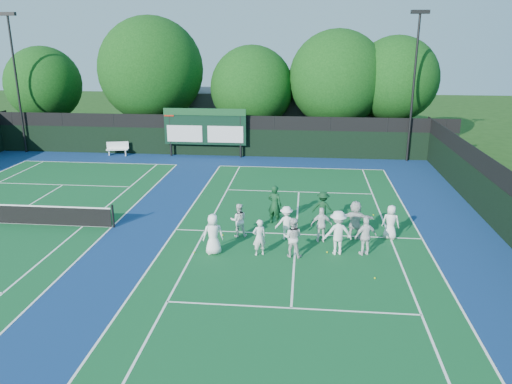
# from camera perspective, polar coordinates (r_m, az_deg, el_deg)

# --- Properties ---
(ground) EXTENTS (120.00, 120.00, 0.00)m
(ground) POSITION_cam_1_polar(r_m,az_deg,el_deg) (21.45, 4.53, -5.85)
(ground) COLOR #183B10
(ground) RESTS_ON ground
(court_apron) EXTENTS (34.00, 32.00, 0.01)m
(court_apron) POSITION_cam_1_polar(r_m,az_deg,el_deg) (23.25, -10.39, -4.21)
(court_apron) COLOR navy
(court_apron) RESTS_ON ground
(near_court) EXTENTS (11.05, 23.85, 0.01)m
(near_court) POSITION_cam_1_polar(r_m,az_deg,el_deg) (22.37, 4.60, -4.82)
(near_court) COLOR #105025
(near_court) RESTS_ON ground
(left_court) EXTENTS (11.05, 23.85, 0.01)m
(left_court) POSITION_cam_1_polar(r_m,az_deg,el_deg) (26.56, -27.25, -3.16)
(left_court) COLOR #105025
(left_court) RESTS_ON ground
(back_fence) EXTENTS (34.00, 0.08, 3.00)m
(back_fence) POSITION_cam_1_polar(r_m,az_deg,el_deg) (36.97, -4.16, 6.22)
(back_fence) COLOR black
(back_fence) RESTS_ON ground
(divider_fence_right) EXTENTS (0.08, 32.00, 3.00)m
(divider_fence_right) POSITION_cam_1_polar(r_m,az_deg,el_deg) (23.56, 27.14, -2.10)
(divider_fence_right) COLOR black
(divider_fence_right) RESTS_ON ground
(scoreboard) EXTENTS (6.00, 0.21, 3.55)m
(scoreboard) POSITION_cam_1_polar(r_m,az_deg,el_deg) (36.61, -5.87, 7.39)
(scoreboard) COLOR black
(scoreboard) RESTS_ON ground
(clubhouse) EXTENTS (18.00, 6.00, 4.00)m
(clubhouse) POSITION_cam_1_polar(r_m,az_deg,el_deg) (44.27, 2.78, 8.91)
(clubhouse) COLOR #57575C
(clubhouse) RESTS_ON ground
(light_pole_left) EXTENTS (1.20, 0.30, 10.12)m
(light_pole_left) POSITION_cam_1_polar(r_m,az_deg,el_deg) (41.41, -25.86, 12.68)
(light_pole_left) COLOR black
(light_pole_left) RESTS_ON ground
(light_pole_right) EXTENTS (1.20, 0.30, 10.12)m
(light_pole_right) POSITION_cam_1_polar(r_m,az_deg,el_deg) (36.23, 17.71, 13.14)
(light_pole_right) COLOR black
(light_pole_right) RESTS_ON ground
(bench) EXTENTS (1.64, 0.81, 1.00)m
(bench) POSITION_cam_1_polar(r_m,az_deg,el_deg) (38.58, -15.55, 4.86)
(bench) COLOR white
(bench) RESTS_ON ground
(tree_a) EXTENTS (6.02, 6.02, 7.79)m
(tree_a) POSITION_cam_1_polar(r_m,az_deg,el_deg) (44.81, -22.86, 11.10)
(tree_a) COLOR black
(tree_a) RESTS_ON ground
(tree_b) EXTENTS (8.22, 8.22, 10.08)m
(tree_b) POSITION_cam_1_polar(r_m,az_deg,el_deg) (41.24, -11.66, 13.24)
(tree_b) COLOR black
(tree_b) RESTS_ON ground
(tree_c) EXTENTS (6.45, 6.45, 7.90)m
(tree_c) POSITION_cam_1_polar(r_m,az_deg,el_deg) (39.73, -0.24, 11.62)
(tree_c) COLOR black
(tree_c) RESTS_ON ground
(tree_d) EXTENTS (7.34, 7.34, 9.08)m
(tree_d) POSITION_cam_1_polar(r_m,az_deg,el_deg) (39.52, 9.47, 12.41)
(tree_d) COLOR black
(tree_d) RESTS_ON ground
(tree_e) EXTENTS (6.40, 6.40, 8.62)m
(tree_e) POSITION_cam_1_polar(r_m,az_deg,el_deg) (40.02, 15.84, 12.09)
(tree_e) COLOR black
(tree_e) RESTS_ON ground
(tennis_ball_0) EXTENTS (0.07, 0.07, 0.07)m
(tennis_ball_0) POSITION_cam_1_polar(r_m,az_deg,el_deg) (20.60, -7.08, -6.85)
(tennis_ball_0) COLOR #AAC417
(tennis_ball_0) RESTS_ON ground
(tennis_ball_1) EXTENTS (0.07, 0.07, 0.07)m
(tennis_ball_1) POSITION_cam_1_polar(r_m,az_deg,el_deg) (25.27, 13.27, -2.56)
(tennis_ball_1) COLOR #AAC417
(tennis_ball_1) RESTS_ON ground
(tennis_ball_2) EXTENTS (0.07, 0.07, 0.07)m
(tennis_ball_2) POSITION_cam_1_polar(r_m,az_deg,el_deg) (18.88, 13.43, -9.55)
(tennis_ball_2) COLOR #AAC417
(tennis_ball_2) RESTS_ON ground
(tennis_ball_3) EXTENTS (0.07, 0.07, 0.07)m
(tennis_ball_3) POSITION_cam_1_polar(r_m,az_deg,el_deg) (22.18, -3.83, -4.94)
(tennis_ball_3) COLOR #AAC417
(tennis_ball_3) RESTS_ON ground
(tennis_ball_4) EXTENTS (0.07, 0.07, 0.07)m
(tennis_ball_4) POSITION_cam_1_polar(r_m,az_deg,el_deg) (23.57, 4.71, -3.59)
(tennis_ball_4) COLOR #AAC417
(tennis_ball_4) RESTS_ON ground
(tennis_ball_5) EXTENTS (0.07, 0.07, 0.07)m
(tennis_ball_5) POSITION_cam_1_polar(r_m,az_deg,el_deg) (20.64, 8.13, -6.83)
(tennis_ball_5) COLOR #AAC417
(tennis_ball_5) RESTS_ON ground
(player_front_0) EXTENTS (0.95, 0.75, 1.69)m
(player_front_0) POSITION_cam_1_polar(r_m,az_deg,el_deg) (20.15, -4.93, -4.82)
(player_front_0) COLOR white
(player_front_0) RESTS_ON ground
(player_front_1) EXTENTS (0.66, 0.56, 1.52)m
(player_front_1) POSITION_cam_1_polar(r_m,az_deg,el_deg) (19.98, 0.38, -5.22)
(player_front_1) COLOR white
(player_front_1) RESTS_ON ground
(player_front_2) EXTENTS (0.88, 0.73, 1.63)m
(player_front_2) POSITION_cam_1_polar(r_m,az_deg,el_deg) (19.90, 4.21, -5.19)
(player_front_2) COLOR silver
(player_front_2) RESTS_ON ground
(player_front_3) EXTENTS (1.30, 0.92, 1.84)m
(player_front_3) POSITION_cam_1_polar(r_m,az_deg,el_deg) (20.30, 9.32, -4.61)
(player_front_3) COLOR white
(player_front_3) RESTS_ON ground
(player_front_4) EXTENTS (1.01, 0.71, 1.60)m
(player_front_4) POSITION_cam_1_polar(r_m,az_deg,el_deg) (20.46, 12.43, -4.97)
(player_front_4) COLOR white
(player_front_4) RESTS_ON ground
(player_back_0) EXTENTS (0.81, 0.68, 1.51)m
(player_back_0) POSITION_cam_1_polar(r_m,az_deg,el_deg) (21.86, -1.99, -3.23)
(player_back_0) COLOR white
(player_back_0) RESTS_ON ground
(player_back_1) EXTENTS (1.05, 0.72, 1.50)m
(player_back_1) POSITION_cam_1_polar(r_m,az_deg,el_deg) (21.58, 3.49, -3.54)
(player_back_1) COLOR white
(player_back_1) RESTS_ON ground
(player_back_2) EXTENTS (0.94, 0.46, 1.54)m
(player_back_2) POSITION_cam_1_polar(r_m,az_deg,el_deg) (21.44, 7.50, -3.74)
(player_back_2) COLOR white
(player_back_2) RESTS_ON ground
(player_back_3) EXTENTS (1.63, 0.67, 1.71)m
(player_back_3) POSITION_cam_1_polar(r_m,az_deg,el_deg) (22.03, 11.26, -3.12)
(player_back_3) COLOR silver
(player_back_3) RESTS_ON ground
(player_back_4) EXTENTS (0.83, 0.63, 1.52)m
(player_back_4) POSITION_cam_1_polar(r_m,az_deg,el_deg) (22.36, 15.14, -3.34)
(player_back_4) COLOR white
(player_back_4) RESTS_ON ground
(coach_left) EXTENTS (0.80, 0.67, 1.88)m
(coach_left) POSITION_cam_1_polar(r_m,az_deg,el_deg) (23.26, 2.15, -1.46)
(coach_left) COLOR #103B1D
(coach_left) RESTS_ON ground
(coach_right) EXTENTS (1.12, 0.78, 1.58)m
(coach_right) POSITION_cam_1_polar(r_m,az_deg,el_deg) (23.48, 7.65, -1.81)
(coach_right) COLOR #0E3419
(coach_right) RESTS_ON ground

